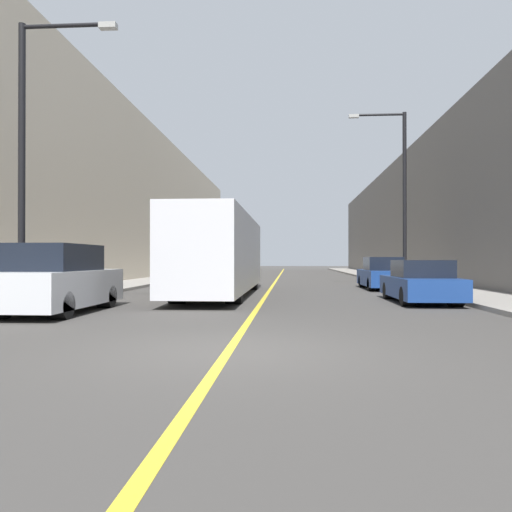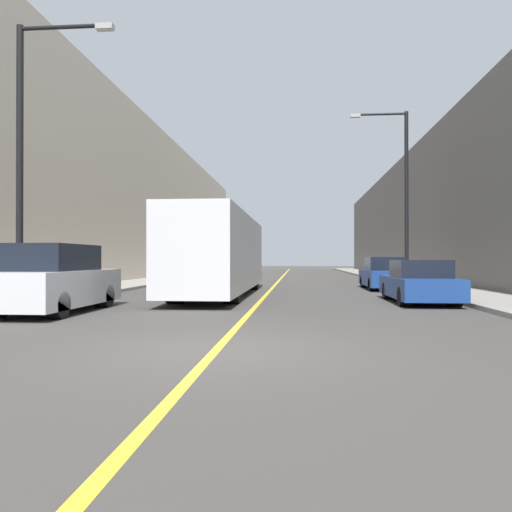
% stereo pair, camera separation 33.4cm
% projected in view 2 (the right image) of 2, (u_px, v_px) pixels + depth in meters
% --- Properties ---
extents(ground_plane, '(200.00, 200.00, 0.00)m').
position_uv_depth(ground_plane, '(216.00, 351.00, 7.97)').
color(ground_plane, '#3F3D3A').
extents(sidewalk_left, '(2.99, 72.00, 0.14)m').
position_uv_depth(sidewalk_left, '(178.00, 277.00, 38.54)').
color(sidewalk_left, gray).
rests_on(sidewalk_left, ground).
extents(sidewalk_right, '(2.99, 72.00, 0.14)m').
position_uv_depth(sidewalk_right, '(388.00, 278.00, 37.19)').
color(sidewalk_right, gray).
rests_on(sidewalk_right, ground).
extents(building_row_left, '(4.00, 72.00, 11.79)m').
position_uv_depth(building_row_left, '(134.00, 202.00, 38.87)').
color(building_row_left, beige).
rests_on(building_row_left, ground).
extents(building_row_right, '(4.00, 72.00, 9.52)m').
position_uv_depth(building_row_right, '(436.00, 215.00, 36.92)').
color(building_row_right, '#66605B').
rests_on(building_row_right, ground).
extents(road_center_line, '(0.16, 72.00, 0.01)m').
position_uv_depth(road_center_line, '(281.00, 278.00, 37.86)').
color(road_center_line, gold).
rests_on(road_center_line, ground).
extents(bus, '(2.41, 12.13, 3.18)m').
position_uv_depth(bus, '(221.00, 253.00, 20.16)').
color(bus, silver).
rests_on(bus, ground).
extents(parked_suv_left, '(1.98, 4.81, 1.87)m').
position_uv_depth(parked_suv_left, '(54.00, 281.00, 13.67)').
color(parked_suv_left, silver).
rests_on(parked_suv_left, ground).
extents(car_right_near, '(1.87, 4.58, 1.44)m').
position_uv_depth(car_right_near, '(419.00, 283.00, 16.70)').
color(car_right_near, navy).
rests_on(car_right_near, ground).
extents(car_right_mid, '(1.80, 4.74, 1.57)m').
position_uv_depth(car_right_mid, '(383.00, 275.00, 24.21)').
color(car_right_mid, navy).
rests_on(car_right_mid, ground).
extents(street_lamp_left, '(2.90, 0.24, 8.16)m').
position_uv_depth(street_lamp_left, '(28.00, 145.00, 14.52)').
color(street_lamp_left, black).
rests_on(street_lamp_left, sidewalk_left).
extents(street_lamp_right, '(2.90, 0.24, 8.81)m').
position_uv_depth(street_lamp_right, '(402.00, 187.00, 25.23)').
color(street_lamp_right, black).
rests_on(street_lamp_right, sidewalk_right).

